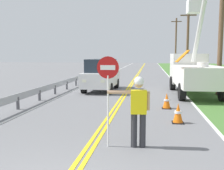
# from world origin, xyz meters

# --- Properties ---
(centerline_yellow_left) EXTENTS (0.11, 110.00, 0.01)m
(centerline_yellow_left) POSITION_xyz_m (-0.09, 20.00, 0.01)
(centerline_yellow_left) COLOR yellow
(centerline_yellow_left) RESTS_ON ground
(centerline_yellow_right) EXTENTS (0.11, 110.00, 0.01)m
(centerline_yellow_right) POSITION_xyz_m (0.09, 20.00, 0.01)
(centerline_yellow_right) COLOR yellow
(centerline_yellow_right) RESTS_ON ground
(edge_line_right) EXTENTS (0.12, 110.00, 0.01)m
(edge_line_right) POSITION_xyz_m (3.60, 20.00, 0.01)
(edge_line_right) COLOR silver
(edge_line_right) RESTS_ON ground
(edge_line_left) EXTENTS (0.12, 110.00, 0.01)m
(edge_line_left) POSITION_xyz_m (-3.60, 20.00, 0.01)
(edge_line_left) COLOR silver
(edge_line_left) RESTS_ON ground
(flagger_worker) EXTENTS (1.08, 0.27, 1.83)m
(flagger_worker) POSITION_xyz_m (1.21, 3.10, 1.05)
(flagger_worker) COLOR #2D2D33
(flagger_worker) RESTS_ON ground
(stop_sign_paddle) EXTENTS (0.56, 0.04, 2.33)m
(stop_sign_paddle) POSITION_xyz_m (0.44, 3.03, 1.71)
(stop_sign_paddle) COLOR silver
(stop_sign_paddle) RESTS_ON ground
(utility_bucket_truck) EXTENTS (2.67, 6.87, 5.68)m
(utility_bucket_truck) POSITION_xyz_m (4.11, 13.04, 1.42)
(utility_bucket_truck) COLOR white
(utility_bucket_truck) RESTS_ON ground
(oncoming_suv_nearest) EXTENTS (1.98, 4.64, 2.10)m
(oncoming_suv_nearest) POSITION_xyz_m (-1.73, 13.76, 1.06)
(oncoming_suv_nearest) COLOR silver
(oncoming_suv_nearest) RESTS_ON ground
(utility_pole_near) EXTENTS (1.80, 0.28, 8.59)m
(utility_pole_near) POSITION_xyz_m (5.55, 12.84, 4.48)
(utility_pole_near) COLOR brown
(utility_pole_near) RESTS_ON ground
(utility_pole_mid) EXTENTS (1.80, 0.28, 7.53)m
(utility_pole_mid) POSITION_xyz_m (5.76, 28.36, 3.95)
(utility_pole_mid) COLOR brown
(utility_pole_mid) RESTS_ON ground
(utility_pole_far) EXTENTS (1.80, 0.28, 8.80)m
(utility_pole_far) POSITION_xyz_m (5.91, 44.48, 4.59)
(utility_pole_far) COLOR brown
(utility_pole_far) RESTS_ON ground
(traffic_cone_lead) EXTENTS (0.40, 0.40, 0.70)m
(traffic_cone_lead) POSITION_xyz_m (2.48, 5.73, 0.34)
(traffic_cone_lead) COLOR orange
(traffic_cone_lead) RESTS_ON ground
(traffic_cone_mid) EXTENTS (0.40, 0.40, 0.70)m
(traffic_cone_mid) POSITION_xyz_m (2.24, 8.23, 0.34)
(traffic_cone_mid) COLOR orange
(traffic_cone_mid) RESTS_ON ground
(guardrail_left_shoulder) EXTENTS (0.10, 32.00, 0.71)m
(guardrail_left_shoulder) POSITION_xyz_m (-4.20, 15.10, 0.52)
(guardrail_left_shoulder) COLOR #9EA0A3
(guardrail_left_shoulder) RESTS_ON ground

